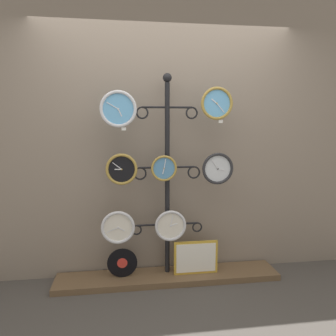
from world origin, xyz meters
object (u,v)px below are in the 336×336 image
Objects in this scene: clock_top_right at (217,103)px; picture_frame at (196,258)px; clock_middle_left at (122,169)px; clock_middle_right at (218,169)px; clock_top_left at (118,109)px; clock_middle_center at (164,168)px; vinyl_record at (122,263)px; clock_bottom_left at (118,227)px; clock_bottom_center at (171,226)px; display_stand at (167,197)px.

clock_top_right reaches higher than picture_frame.
picture_frame is at bearing 0.05° from clock_middle_left.
clock_top_left is at bearing -179.01° from clock_middle_right.
clock_middle_center is 0.85× the size of vinyl_record.
clock_bottom_left is at bearing 147.75° from clock_top_left.
clock_top_right is 0.95× the size of clock_bottom_left.
clock_bottom_center is (0.46, 0.01, -0.56)m from clock_middle_left.
display_stand is 0.56m from clock_middle_right.
clock_middle_center is 0.80× the size of clock_middle_right.
vinyl_record is (-0.45, -0.06, -0.63)m from display_stand.
clock_middle_right is at bearing 28.59° from clock_top_right.
clock_top_left is 0.55m from clock_middle_left.
clock_middle_left reaches higher than picture_frame.
display_stand is 4.58× the size of picture_frame.
clock_middle_left is at bearing -179.14° from clock_bottom_center.
clock_top_right is 0.61m from clock_middle_right.
display_stand reaches higher than vinyl_record.
clock_bottom_left is 1.09× the size of vinyl_record.
clock_bottom_center is 0.70× the size of picture_frame.
display_stand is at bearing 7.94° from vinyl_record.
clock_middle_center is at bearing -179.96° from picture_frame.
picture_frame is at bearing 170.31° from clock_top_right.
vinyl_record is at bearing 51.67° from clock_bottom_left.
clock_middle_left is at bearing 178.13° from clock_top_right.
clock_top_left reaches higher than clock_middle_left.
vinyl_record is at bearing 176.28° from clock_middle_center.
picture_frame is at bearing -1.43° from clock_bottom_center.
display_stand is 8.16× the size of clock_middle_center.
clock_bottom_left is at bearing -178.07° from clock_middle_center.
clock_top_left is 0.90m from clock_top_right.
clock_middle_left reaches higher than clock_bottom_center.
vinyl_record is 0.72m from picture_frame.
clock_middle_center is 0.96m from picture_frame.
picture_frame is (0.73, 0.03, -1.45)m from clock_top_left.
picture_frame is at bearing 0.04° from clock_middle_center.
clock_top_right is at bearing -3.41° from clock_middle_center.
clock_middle_center is 0.57m from clock_bottom_center.
vinyl_record is at bearing 83.28° from clock_top_left.
vinyl_record is (-0.90, 0.06, -1.52)m from clock_top_right.
vinyl_record is (-0.47, 0.02, -0.36)m from clock_bottom_center.
clock_middle_center is (0.39, 0.00, 0.00)m from clock_middle_left.
clock_middle_left is 0.67× the size of picture_frame.
clock_middle_right reaches higher than clock_middle_center.
clock_top_left is 1.62m from picture_frame.
clock_middle_left is (-0.88, 0.03, -0.60)m from clock_top_right.
clock_top_left is 1.10m from clock_bottom_left.
clock_middle_left is at bearing -66.20° from vinyl_record.
picture_frame is at bearing 1.14° from clock_bottom_left.
clock_bottom_center is 1.05× the size of vinyl_record.
clock_bottom_left is 0.50m from clock_bottom_center.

